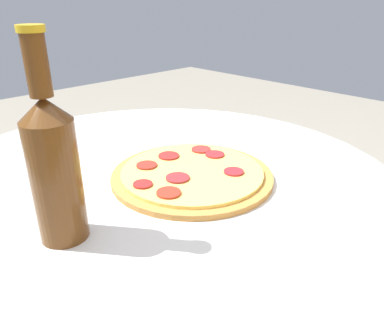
# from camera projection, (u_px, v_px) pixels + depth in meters

# --- Properties ---
(table) EXTENTS (0.90, 0.90, 0.78)m
(table) POSITION_uv_depth(u_px,v_px,m) (159.00, 258.00, 0.77)
(table) COLOR silver
(table) RESTS_ON ground_plane
(pizza) EXTENTS (0.29, 0.29, 0.02)m
(pizza) POSITION_uv_depth(u_px,v_px,m) (192.00, 174.00, 0.68)
(pizza) COLOR #B77F3D
(pizza) RESTS_ON table
(beer_bottle) EXTENTS (0.06, 0.06, 0.28)m
(beer_bottle) POSITION_uv_depth(u_px,v_px,m) (54.00, 165.00, 0.48)
(beer_bottle) COLOR #563314
(beer_bottle) RESTS_ON table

